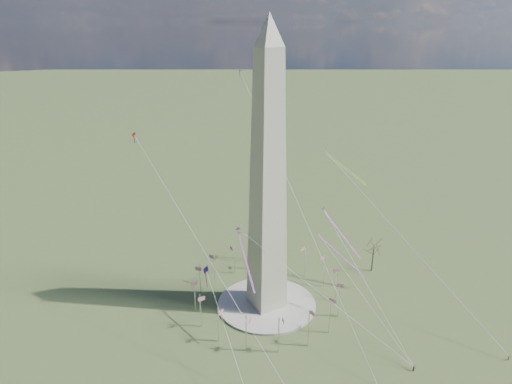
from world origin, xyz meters
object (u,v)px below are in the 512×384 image
tree_near (374,247)px  kite_delta_black (327,153)px  washington_monument (268,182)px  person_east (509,358)px

tree_near → kite_delta_black: (-13.99, 16.19, 38.25)m
washington_monument → person_east: bearing=-51.0°
tree_near → person_east: 62.32m
tree_near → person_east: tree_near is taller
tree_near → kite_delta_black: bearing=130.8°
person_east → kite_delta_black: size_ratio=0.10×
kite_delta_black → washington_monument: bearing=-20.5°
person_east → kite_delta_black: (-13.01, 77.68, 48.35)m
washington_monument → person_east: washington_monument is taller
kite_delta_black → tree_near: bearing=87.1°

